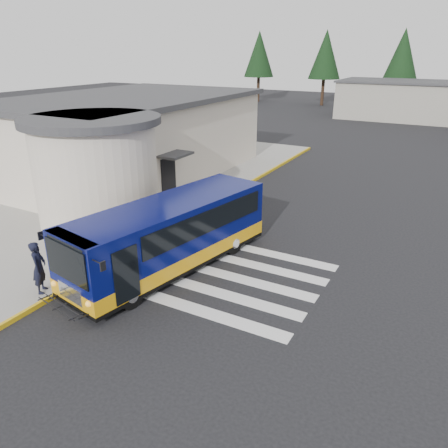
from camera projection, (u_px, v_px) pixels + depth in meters
The scene contains 9 objects.
ground at pixel (233, 265), 16.39m from camera, with size 140.00×140.00×0.00m, color black.
sidewalk at pixel (121, 197), 23.64m from camera, with size 10.00×34.00×0.15m, color gray.
curb_strip at pixel (198, 213), 21.42m from camera, with size 0.12×34.00×0.16m, color gold.
station_building at pixel (126, 139), 25.89m from camera, with size 12.70×18.70×4.80m.
crosswalk at pixel (211, 271), 15.96m from camera, with size 8.00×5.35×0.01m.
transit_bus at pixel (170, 237), 15.82m from camera, with size 4.28×9.19×2.52m.
pedestrian_a at pixel (39, 267), 14.03m from camera, with size 0.64×0.42×1.77m, color black.
pedestrian_b at pixel (70, 212), 18.70m from camera, with size 0.89×0.69×1.83m, color black.
bollard at pixel (91, 255), 15.60m from camera, with size 0.09×0.09×1.12m, color black.
Camera 1 is at (6.75, -12.97, 7.58)m, focal length 35.00 mm.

